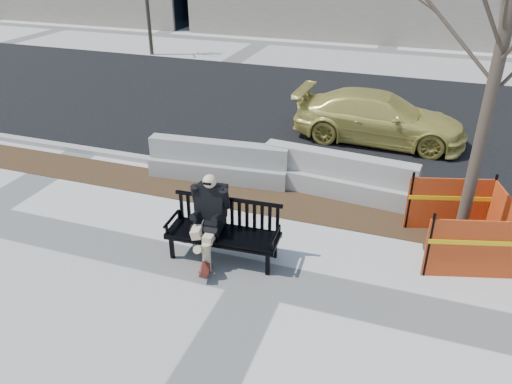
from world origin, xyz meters
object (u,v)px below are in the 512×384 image
sedan (376,141)px  jersey_barrier_right (336,193)px  jersey_barrier_left (219,178)px  seated_man (211,253)px  bench (224,257)px  tree_fence (455,251)px

sedan → jersey_barrier_right: size_ratio=1.36×
jersey_barrier_left → jersey_barrier_right: size_ratio=0.97×
jersey_barrier_left → seated_man: bearing=-74.8°
bench → jersey_barrier_right: size_ratio=0.60×
tree_fence → jersey_barrier_left: size_ratio=1.84×
bench → sedan: (1.87, 6.54, 0.00)m
seated_man → tree_fence: tree_fence is taller
jersey_barrier_right → seated_man: bearing=-113.7°
tree_fence → bench: bearing=-158.1°
tree_fence → sedan: (-2.05, 4.97, 0.00)m
tree_fence → jersey_barrier_left: (-5.26, 1.33, 0.00)m
tree_fence → sedan: 5.37m
tree_fence → sedan: tree_fence is taller
seated_man → sedan: seated_man is taller
seated_man → tree_fence: (4.20, 1.54, 0.00)m
tree_fence → jersey_barrier_right: 2.92m
seated_man → jersey_barrier_left: bearing=106.8°
bench → jersey_barrier_right: (1.43, 3.09, 0.00)m
bench → jersey_barrier_left: bearing=111.2°
bench → sedan: 6.81m
sedan → jersey_barrier_left: bearing=139.9°
seated_man → sedan: size_ratio=0.33×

